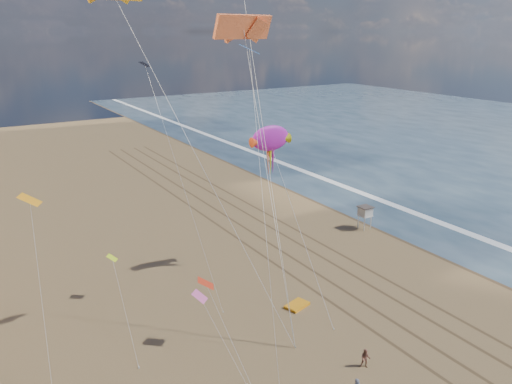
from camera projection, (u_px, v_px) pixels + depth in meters
wet_sand at (351, 202)px, 70.73m from camera, size 260.00×260.00×0.00m
foam at (373, 197)px, 72.82m from camera, size 260.00×260.00×0.00m
tracks at (300, 253)px, 54.41m from camera, size 7.68×120.00×0.01m
lifeguard_stand at (365, 212)px, 60.56m from camera, size 1.59×1.59×2.88m
grounded_kite at (297, 305)px, 43.87m from camera, size 2.40×1.88×0.24m
show_kite at (271, 139)px, 47.12m from camera, size 4.29×6.61×17.58m
kite_flyer_b at (365, 358)px, 35.74m from camera, size 0.90×0.91×1.48m
small_kites at (140, 188)px, 36.31m from camera, size 13.64×22.03×18.61m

